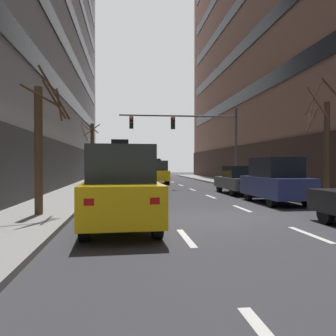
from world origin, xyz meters
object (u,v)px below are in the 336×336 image
Objects in this scene: taxi_driving_2 at (153,170)px; car_parked_2 at (275,181)px; street_tree_1 at (92,151)px; taxi_driving_3 at (158,172)px; street_tree_2 at (325,144)px; taxi_driving_1 at (120,188)px; car_parked_3 at (239,180)px; taxi_driving_0 at (125,178)px; street_tree_0 at (40,145)px; traffic_signal_0 at (194,131)px.

car_parked_2 is (3.54, -23.54, -0.08)m from taxi_driving_2.
taxi_driving_2 is 0.83× the size of street_tree_1.
street_tree_2 is (5.72, -16.19, 1.56)m from taxi_driving_3.
car_parked_3 is (6.64, 10.00, -0.29)m from taxi_driving_1.
car_parked_2 is at bearing -81.46° from taxi_driving_2.
taxi_driving_0 is 1.07× the size of car_parked_2.
taxi_driving_0 reaches higher than car_parked_3.
taxi_driving_0 is 1.06× the size of taxi_driving_3.
taxi_driving_1 reaches higher than car_parked_3.
car_parked_3 is (3.67, -10.88, -0.21)m from taxi_driving_3.
taxi_driving_3 is at bearing 103.12° from car_parked_2.
street_tree_1 reaches higher than car_parked_2.
street_tree_1 is at bearing 110.77° from taxi_driving_0.
street_tree_0 is at bearing -161.01° from car_parked_2.
car_parked_3 is 5.96m from street_tree_2.
taxi_driving_0 is at bearing 137.15° from street_tree_2.
street_tree_2 reaches higher than car_parked_3.
car_parked_2 is at bearing -90.00° from car_parked_3.
taxi_driving_1 is at bearing -82.52° from street_tree_1.
taxi_driving_2 is 1.03× the size of car_parked_3.
traffic_signal_0 is 9.08m from street_tree_1.
taxi_driving_1 is 0.85× the size of street_tree_1.
taxi_driving_2 is at bearing 89.02° from taxi_driving_3.
taxi_driving_1 is 28.85m from taxi_driving_2.
street_tree_2 is (2.05, -0.44, 1.57)m from car_parked_2.
taxi_driving_3 is at bearing 108.63° from car_parked_3.
car_parked_3 is 12.25m from street_tree_0.
street_tree_0 is at bearing 141.61° from taxi_driving_1.
traffic_signal_0 is (1.92, -13.59, 3.00)m from taxi_driving_2.
street_tree_1 reaches higher than car_parked_3.
taxi_driving_0 is 7.03m from car_parked_3.
car_parked_3 is (3.54, -18.68, -0.28)m from taxi_driving_2.
taxi_driving_2 is (2.97, 16.04, 0.25)m from taxi_driving_0.
taxi_driving_3 is at bearing -90.98° from taxi_driving_2.
taxi_driving_3 is 0.77× the size of street_tree_2.
car_parked_2 is (6.64, 5.14, -0.09)m from taxi_driving_1.
taxi_driving_2 reaches higher than car_parked_3.
street_tree_0 is 11.53m from street_tree_2.
car_parked_3 is 13.65m from street_tree_1.
taxi_driving_2 is at bearing 57.15° from street_tree_1.
car_parked_2 is 17.46m from street_tree_1.
taxi_driving_2 is at bearing 103.12° from street_tree_2.
taxi_driving_0 is 6.36m from traffic_signal_0.
taxi_driving_3 is 16.17m from car_parked_2.
taxi_driving_1 reaches higher than taxi_driving_2.
taxi_driving_0 is 8.72m from taxi_driving_3.
car_parked_2 reaches higher than taxi_driving_0.
traffic_signal_0 reaches higher than car_parked_3.
street_tree_1 is (-5.71, -8.84, 1.72)m from taxi_driving_2.
taxi_driving_0 is 0.99× the size of taxi_driving_2.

